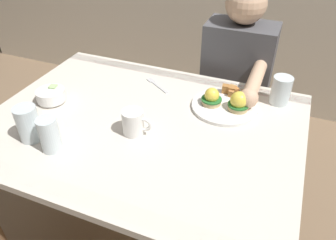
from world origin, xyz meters
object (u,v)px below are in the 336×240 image
Objects in this scene: fruit_bowl at (51,95)px; dining_table at (143,143)px; eggs_benedict_plate at (226,103)px; coffee_mug at (134,122)px; fork at (156,85)px; water_glass_extra at (50,137)px; water_glass_near at (29,125)px; diner_person at (235,82)px; water_glass_far at (281,92)px.

dining_table is at bearing 1.14° from fruit_bowl.
coffee_mug reaches higher than eggs_benedict_plate.
fork is 1.10× the size of water_glass_extra.
diner_person is (0.57, 0.84, -0.15)m from water_glass_near.
water_glass_extra is (-0.22, -0.19, 0.00)m from coffee_mug.
eggs_benedict_plate is at bearing -84.92° from diner_person.
diner_person is (-0.23, 0.26, -0.14)m from water_glass_far.
diner_person is (0.30, 0.32, -0.09)m from fork.
water_glass_extra is (-0.22, -0.26, 0.16)m from dining_table.
coffee_mug is 0.84× the size of water_glass_near.
water_glass_extra is at bearing -139.95° from coffee_mug.
water_glass_near reaches higher than dining_table.
water_glass_near is at bearing -153.00° from coffee_mug.
water_glass_near reaches higher than eggs_benedict_plate.
fruit_bowl is at bearing -161.85° from eggs_benedict_plate.
fork is at bearing 102.67° from dining_table.
fruit_bowl reaches higher than fork.
diner_person is (0.24, 0.67, -0.14)m from coffee_mug.
fork is at bearing -133.73° from diner_person.
eggs_benedict_plate is 2.14× the size of water_glass_extra.
diner_person reaches higher than dining_table.
dining_table is 10.08× the size of water_glass_far.
fruit_bowl is at bearing -158.56° from water_glass_far.
eggs_benedict_plate is 0.40m from diner_person.
coffee_mug is at bearing -138.79° from water_glass_far.
water_glass_extra is (0.11, -0.02, -0.00)m from water_glass_near.
water_glass_near is (0.09, -0.23, 0.03)m from fruit_bowl.
dining_table is 0.60m from water_glass_far.
fork is (-0.06, 0.28, 0.11)m from dining_table.
eggs_benedict_plate reaches higher than fruit_bowl.
coffee_mug is at bearing 40.05° from water_glass_extra.
eggs_benedict_plate is at bearing 18.15° from fruit_bowl.
water_glass_near is 1.05× the size of water_glass_extra.
water_glass_extra is (0.20, -0.25, 0.02)m from fruit_bowl.
dining_table is at bearing -141.60° from eggs_benedict_plate.
dining_table is at bearing -77.33° from fork.
fruit_bowl is at bearing -137.17° from diner_person.
fruit_bowl is 0.32m from water_glass_extra.
fruit_bowl is at bearing 111.96° from water_glass_near.
eggs_benedict_plate is at bearing 38.40° from dining_table.
water_glass_extra is at bearing -118.21° from diner_person.
diner_person reaches higher than water_glass_extra.
water_glass_extra is at bearing -51.48° from fruit_bowl.
coffee_mug is at bearing -109.51° from diner_person.
water_glass_near is (-0.26, -0.52, 0.06)m from fork.
water_glass_extra is (-0.15, -0.54, 0.05)m from fork.
eggs_benedict_plate is 2.25× the size of fruit_bowl.
eggs_benedict_plate is 0.35m from fork.
water_glass_near reaches higher than water_glass_extra.
fruit_bowl is 0.46m from fork.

